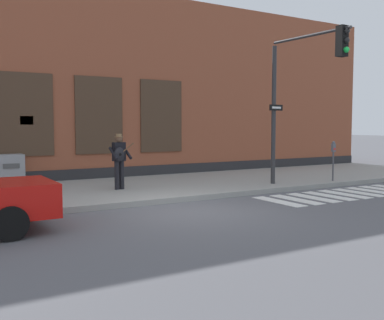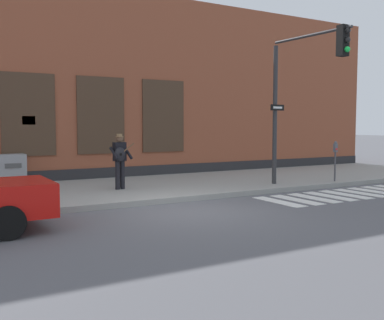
{
  "view_description": "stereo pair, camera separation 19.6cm",
  "coord_description": "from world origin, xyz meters",
  "px_view_note": "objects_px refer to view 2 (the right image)",
  "views": [
    {
      "loc": [
        -5.6,
        -9.63,
        2.15
      ],
      "look_at": [
        1.0,
        1.53,
        1.15
      ],
      "focal_mm": 42.0,
      "sensor_mm": 36.0,
      "label": 1
    },
    {
      "loc": [
        -5.43,
        -9.73,
        2.15
      ],
      "look_at": [
        1.0,
        1.53,
        1.15
      ],
      "focal_mm": 42.0,
      "sensor_mm": 36.0,
      "label": 2
    }
  ],
  "objects_px": {
    "busker": "(120,158)",
    "parking_meter": "(335,155)",
    "traffic_light": "(302,81)",
    "utility_box": "(12,170)"
  },
  "relations": [
    {
      "from": "busker",
      "to": "parking_meter",
      "type": "bearing_deg",
      "value": -13.99
    },
    {
      "from": "traffic_light",
      "to": "utility_box",
      "type": "bearing_deg",
      "value": 146.45
    },
    {
      "from": "busker",
      "to": "traffic_light",
      "type": "bearing_deg",
      "value": -25.87
    },
    {
      "from": "traffic_light",
      "to": "busker",
      "type": "bearing_deg",
      "value": 154.13
    },
    {
      "from": "traffic_light",
      "to": "parking_meter",
      "type": "xyz_separation_m",
      "value": [
        2.28,
        0.65,
        -2.45
      ]
    },
    {
      "from": "utility_box",
      "to": "busker",
      "type": "bearing_deg",
      "value": -44.82
    },
    {
      "from": "traffic_light",
      "to": "utility_box",
      "type": "height_order",
      "value": "traffic_light"
    },
    {
      "from": "busker",
      "to": "parking_meter",
      "type": "height_order",
      "value": "busker"
    },
    {
      "from": "utility_box",
      "to": "parking_meter",
      "type": "bearing_deg",
      "value": -24.33
    },
    {
      "from": "busker",
      "to": "parking_meter",
      "type": "relative_size",
      "value": 1.21
    }
  ]
}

